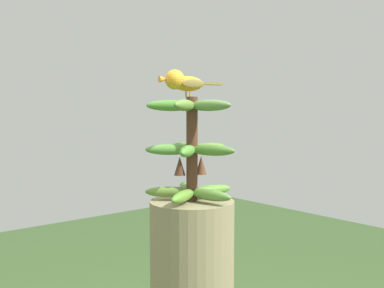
% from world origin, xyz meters
% --- Properties ---
extents(banana_bunch, '(0.30, 0.29, 0.33)m').
position_xyz_m(banana_bunch, '(0.00, -0.00, 1.21)').
color(banana_bunch, '#4C2D1E').
rests_on(banana_bunch, banana_tree).
extents(perched_bird, '(0.09, 0.22, 0.09)m').
position_xyz_m(perched_bird, '(0.05, -0.00, 1.42)').
color(perched_bird, '#C68933').
rests_on(perched_bird, banana_bunch).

